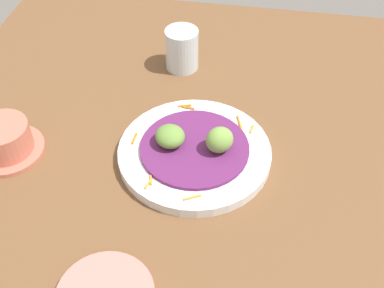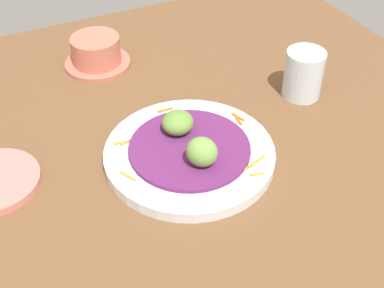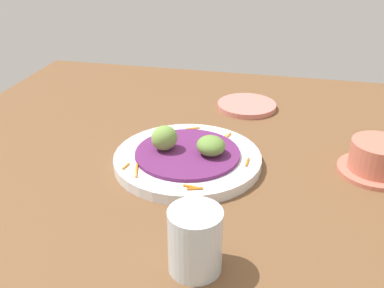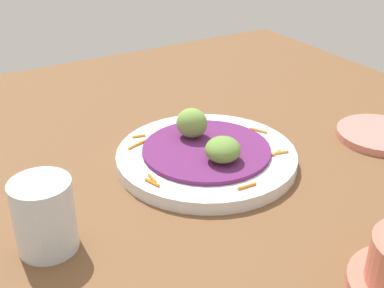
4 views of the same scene
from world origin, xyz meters
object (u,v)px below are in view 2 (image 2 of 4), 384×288
at_px(main_plate, 189,155).
at_px(water_glass, 303,74).
at_px(terracotta_bowl, 96,53).
at_px(guac_scoop_left, 176,123).
at_px(guac_scoop_center, 202,152).

bearing_deg(main_plate, water_glass, -164.78).
relative_size(main_plate, water_glass, 3.04).
relative_size(main_plate, terracotta_bowl, 2.07).
height_order(main_plate, water_glass, water_glass).
bearing_deg(guac_scoop_left, main_plate, 92.51).
bearing_deg(terracotta_bowl, water_glass, 139.57).
relative_size(guac_scoop_center, terracotta_bowl, 0.37).
height_order(guac_scoop_left, guac_scoop_center, guac_scoop_center).
relative_size(main_plate, guac_scoop_left, 5.07).
distance_m(guac_scoop_left, guac_scoop_center, 0.09).
distance_m(main_plate, water_glass, 0.28).
height_order(main_plate, terracotta_bowl, terracotta_bowl).
height_order(terracotta_bowl, water_glass, water_glass).
relative_size(guac_scoop_left, terracotta_bowl, 0.41).
distance_m(guac_scoop_left, water_glass, 0.27).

